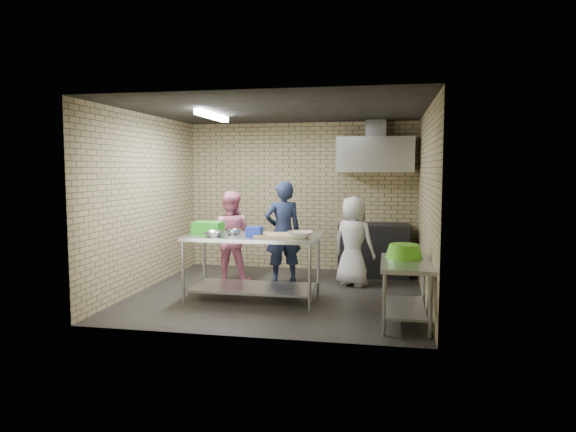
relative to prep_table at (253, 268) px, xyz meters
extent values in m
plane|color=black|center=(0.29, 0.42, -0.46)|extent=(4.20, 4.20, 0.00)
plane|color=black|center=(0.29, 0.42, 2.24)|extent=(4.20, 4.20, 0.00)
cube|color=#93895C|center=(0.29, 2.42, 0.89)|extent=(4.20, 0.06, 2.70)
cube|color=#93895C|center=(0.29, -1.58, 0.89)|extent=(4.20, 0.06, 2.70)
cube|color=#93895C|center=(-1.81, 0.42, 0.89)|extent=(0.06, 4.00, 2.70)
cube|color=#93895C|center=(2.39, 0.42, 0.89)|extent=(0.06, 4.00, 2.70)
cube|color=silver|center=(0.00, 0.00, 0.00)|extent=(1.85, 0.93, 0.93)
cube|color=silver|center=(2.09, -0.68, -0.09)|extent=(0.60, 1.20, 0.75)
cube|color=black|center=(1.64, 2.07, -0.01)|extent=(1.20, 0.70, 0.90)
cube|color=silver|center=(1.64, 2.12, 1.64)|extent=(1.30, 0.60, 0.60)
cube|color=#A5A8AD|center=(1.64, 2.27, 2.09)|extent=(0.35, 0.30, 0.30)
cube|color=#3F2B19|center=(1.94, 2.31, 1.46)|extent=(0.80, 0.20, 0.04)
cube|color=white|center=(-0.71, 0.42, 2.18)|extent=(0.10, 1.25, 0.08)
cube|color=green|center=(-0.70, 0.12, 0.55)|extent=(0.41, 0.31, 0.16)
cube|color=#1830B7|center=(0.05, -0.10, 0.53)|extent=(0.21, 0.21, 0.13)
cube|color=tan|center=(0.35, -0.02, 0.48)|extent=(0.57, 0.43, 0.03)
imported|color=#B7BABF|center=(-0.50, -0.20, 0.50)|extent=(0.29, 0.29, 0.07)
imported|color=#B0B4B7|center=(-0.30, 0.05, 0.50)|extent=(0.22, 0.22, 0.07)
imported|color=#C0B699|center=(0.70, -0.15, 0.51)|extent=(0.36, 0.36, 0.09)
cylinder|color=#B22619|center=(1.69, 2.31, 1.57)|extent=(0.07, 0.07, 0.18)
cylinder|color=green|center=(2.09, 2.31, 1.55)|extent=(0.06, 0.06, 0.15)
imported|color=#151D36|center=(0.19, 1.20, 0.37)|extent=(0.71, 0.61, 1.66)
imported|color=pink|center=(-0.66, 1.03, 0.28)|extent=(0.78, 0.64, 1.50)
imported|color=silver|center=(1.33, 1.21, 0.25)|extent=(0.82, 0.71, 1.43)
camera|label=1|loc=(1.85, -6.94, 1.40)|focal=32.09mm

